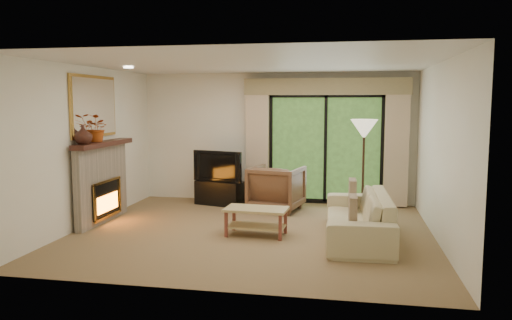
% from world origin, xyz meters
% --- Properties ---
extents(floor, '(5.50, 5.50, 0.00)m').
position_xyz_m(floor, '(0.00, 0.00, 0.00)').
color(floor, olive).
rests_on(floor, ground).
extents(ceiling, '(5.50, 5.50, 0.00)m').
position_xyz_m(ceiling, '(0.00, 0.00, 2.60)').
color(ceiling, silver).
rests_on(ceiling, ground).
extents(wall_back, '(5.00, 0.00, 5.00)m').
position_xyz_m(wall_back, '(0.00, 2.50, 1.30)').
color(wall_back, white).
rests_on(wall_back, ground).
extents(wall_front, '(5.00, 0.00, 5.00)m').
position_xyz_m(wall_front, '(0.00, -2.50, 1.30)').
color(wall_front, white).
rests_on(wall_front, ground).
extents(wall_left, '(0.00, 5.00, 5.00)m').
position_xyz_m(wall_left, '(-2.75, 0.00, 1.30)').
color(wall_left, white).
rests_on(wall_left, ground).
extents(wall_right, '(0.00, 5.00, 5.00)m').
position_xyz_m(wall_right, '(2.75, 0.00, 1.30)').
color(wall_right, white).
rests_on(wall_right, ground).
extents(fireplace, '(0.24, 1.70, 1.37)m').
position_xyz_m(fireplace, '(-2.63, 0.20, 0.69)').
color(fireplace, gray).
rests_on(fireplace, floor).
extents(mirror, '(0.07, 1.45, 1.02)m').
position_xyz_m(mirror, '(-2.71, 0.20, 1.95)').
color(mirror, '#B78E42').
rests_on(mirror, wall_left).
extents(sliding_door, '(2.26, 0.10, 2.16)m').
position_xyz_m(sliding_door, '(1.00, 2.45, 1.10)').
color(sliding_door, black).
rests_on(sliding_door, floor).
extents(curtain_left, '(0.45, 0.18, 2.35)m').
position_xyz_m(curtain_left, '(-0.35, 2.34, 1.20)').
color(curtain_left, '#C9AE8E').
rests_on(curtain_left, floor).
extents(curtain_right, '(0.45, 0.18, 2.35)m').
position_xyz_m(curtain_right, '(2.35, 2.34, 1.20)').
color(curtain_right, '#C9AE8E').
rests_on(curtain_right, floor).
extents(cornice, '(3.20, 0.24, 0.32)m').
position_xyz_m(cornice, '(1.00, 2.36, 2.32)').
color(cornice, '#92825A').
rests_on(cornice, wall_back).
extents(media_console, '(1.02, 0.66, 0.47)m').
position_xyz_m(media_console, '(-1.03, 1.95, 0.24)').
color(media_console, black).
rests_on(media_console, floor).
extents(tv, '(1.05, 0.41, 0.61)m').
position_xyz_m(tv, '(-1.03, 1.95, 0.78)').
color(tv, black).
rests_on(tv, media_console).
extents(armchair, '(1.07, 1.09, 0.84)m').
position_xyz_m(armchair, '(0.14, 1.64, 0.42)').
color(armchair, brown).
rests_on(armchair, floor).
extents(sofa, '(0.99, 2.36, 0.68)m').
position_xyz_m(sofa, '(1.61, -0.07, 0.34)').
color(sofa, '#C3B688').
rests_on(sofa, floor).
extents(pillow_near, '(0.12, 0.39, 0.39)m').
position_xyz_m(pillow_near, '(1.53, -0.74, 0.57)').
color(pillow_near, brown).
rests_on(pillow_near, sofa).
extents(pillow_far, '(0.13, 0.42, 0.42)m').
position_xyz_m(pillow_far, '(1.53, 0.60, 0.58)').
color(pillow_far, brown).
rests_on(pillow_far, sofa).
extents(coffee_table, '(0.97, 0.57, 0.42)m').
position_xyz_m(coffee_table, '(0.09, -0.18, 0.21)').
color(coffee_table, tan).
rests_on(coffee_table, floor).
extents(floor_lamp, '(0.52, 0.52, 1.73)m').
position_xyz_m(floor_lamp, '(1.71, 1.24, 0.86)').
color(floor_lamp, beige).
rests_on(floor_lamp, floor).
extents(vase, '(0.36, 0.36, 0.30)m').
position_xyz_m(vase, '(-2.61, -0.38, 1.52)').
color(vase, '#391B14').
rests_on(vase, fireplace).
extents(branches, '(0.51, 0.48, 0.46)m').
position_xyz_m(branches, '(-2.61, 0.08, 1.60)').
color(branches, '#A14012').
rests_on(branches, fireplace).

